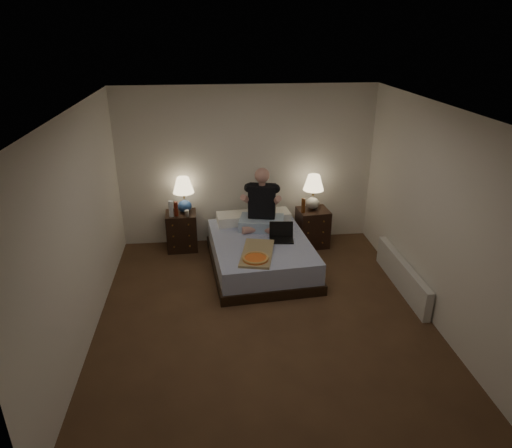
{
  "coord_description": "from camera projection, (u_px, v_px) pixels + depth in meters",
  "views": [
    {
      "loc": [
        -0.59,
        -4.64,
        3.28
      ],
      "look_at": [
        0.0,
        0.9,
        0.85
      ],
      "focal_mm": 32.0,
      "sensor_mm": 36.0,
      "label": 1
    }
  ],
  "objects": [
    {
      "name": "person",
      "position": [
        262.0,
        199.0,
        6.77
      ],
      "size": [
        0.75,
        0.65,
        0.93
      ],
      "primitive_type": null,
      "rotation": [
        0.0,
        0.0,
        -0.21
      ],
      "color": "black",
      "rests_on": "bed"
    },
    {
      "name": "nightstand_right",
      "position": [
        312.0,
        228.0,
        7.31
      ],
      "size": [
        0.51,
        0.47,
        0.61
      ],
      "primitive_type": "cube",
      "rotation": [
        0.0,
        0.0,
        0.1
      ],
      "color": "black",
      "rests_on": "floor"
    },
    {
      "name": "floor",
      "position": [
        264.0,
        316.0,
        5.6
      ],
      "size": [
        4.0,
        4.5,
        0.0
      ],
      "primitive_type": "cube",
      "color": "brown",
      "rests_on": "ground"
    },
    {
      "name": "wall_back",
      "position": [
        247.0,
        167.0,
        7.15
      ],
      "size": [
        4.0,
        0.0,
        2.5
      ],
      "primitive_type": "cube",
      "rotation": [
        1.57,
        0.0,
        0.0
      ],
      "color": "silver",
      "rests_on": "ground"
    },
    {
      "name": "bed",
      "position": [
        261.0,
        254.0,
        6.65
      ],
      "size": [
        1.5,
        1.91,
        0.45
      ],
      "primitive_type": "cube",
      "rotation": [
        0.0,
        0.0,
        0.09
      ],
      "color": "#5C70B9",
      "rests_on": "floor"
    },
    {
      "name": "wall_right",
      "position": [
        435.0,
        216.0,
        5.3
      ],
      "size": [
        0.0,
        4.5,
        2.5
      ],
      "primitive_type": "cube",
      "rotation": [
        1.57,
        0.0,
        -1.57
      ],
      "color": "silver",
      "rests_on": "ground"
    },
    {
      "name": "wall_left",
      "position": [
        80.0,
        231.0,
        4.91
      ],
      "size": [
        0.0,
        4.5,
        2.5
      ],
      "primitive_type": "cube",
      "rotation": [
        1.57,
        0.0,
        1.57
      ],
      "color": "silver",
      "rests_on": "ground"
    },
    {
      "name": "beer_bottle_left",
      "position": [
        176.0,
        209.0,
        6.93
      ],
      "size": [
        0.06,
        0.06,
        0.23
      ],
      "primitive_type": "cylinder",
      "color": "#58190C",
      "rests_on": "nightstand_left"
    },
    {
      "name": "laptop",
      "position": [
        282.0,
        233.0,
        6.49
      ],
      "size": [
        0.37,
        0.31,
        0.24
      ],
      "primitive_type": null,
      "rotation": [
        0.0,
        0.0,
        -0.11
      ],
      "color": "black",
      "rests_on": "bed"
    },
    {
      "name": "nightstand_left",
      "position": [
        182.0,
        231.0,
        7.2
      ],
      "size": [
        0.48,
        0.44,
        0.61
      ],
      "primitive_type": "cube",
      "rotation": [
        0.0,
        0.0,
        0.03
      ],
      "color": "black",
      "rests_on": "floor"
    },
    {
      "name": "soda_can",
      "position": [
        187.0,
        213.0,
        6.94
      ],
      "size": [
        0.07,
        0.07,
        0.1
      ],
      "primitive_type": "cylinder",
      "color": "#A5A5A0",
      "rests_on": "nightstand_left"
    },
    {
      "name": "water_bottle",
      "position": [
        171.0,
        209.0,
        6.91
      ],
      "size": [
        0.07,
        0.07,
        0.25
      ],
      "primitive_type": "cylinder",
      "color": "silver",
      "rests_on": "nightstand_left"
    },
    {
      "name": "lamp_right",
      "position": [
        313.0,
        192.0,
        7.12
      ],
      "size": [
        0.35,
        0.35,
        0.56
      ],
      "primitive_type": null,
      "rotation": [
        0.0,
        0.0,
        0.11
      ],
      "color": "#9B9B93",
      "rests_on": "nightstand_right"
    },
    {
      "name": "radiator",
      "position": [
        402.0,
        275.0,
        6.13
      ],
      "size": [
        0.1,
        1.6,
        0.4
      ],
      "primitive_type": "cube",
      "color": "silver",
      "rests_on": "floor"
    },
    {
      "name": "ceiling",
      "position": [
        265.0,
        110.0,
        4.6
      ],
      "size": [
        4.0,
        4.5,
        0.0
      ],
      "primitive_type": "cube",
      "rotation": [
        3.14,
        0.0,
        0.0
      ],
      "color": "white",
      "rests_on": "ground"
    },
    {
      "name": "lamp_left",
      "position": [
        184.0,
        195.0,
        7.02
      ],
      "size": [
        0.39,
        0.39,
        0.56
      ],
      "primitive_type": null,
      "rotation": [
        0.0,
        0.0,
        0.26
      ],
      "color": "navy",
      "rests_on": "nightstand_left"
    },
    {
      "name": "beer_bottle_right",
      "position": [
        303.0,
        205.0,
        7.05
      ],
      "size": [
        0.06,
        0.06,
        0.23
      ],
      "primitive_type": "cylinder",
      "color": "#58290C",
      "rests_on": "nightstand_right"
    },
    {
      "name": "pizza_box",
      "position": [
        256.0,
        259.0,
        5.94
      ],
      "size": [
        0.56,
        0.83,
        0.08
      ],
      "primitive_type": null,
      "rotation": [
        0.0,
        0.0,
        -0.22
      ],
      "color": "tan",
      "rests_on": "bed"
    },
    {
      "name": "wall_front",
      "position": [
        306.0,
        356.0,
        3.05
      ],
      "size": [
        4.0,
        0.0,
        2.5
      ],
      "primitive_type": "cube",
      "rotation": [
        -1.57,
        0.0,
        0.0
      ],
      "color": "silver",
      "rests_on": "ground"
    }
  ]
}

